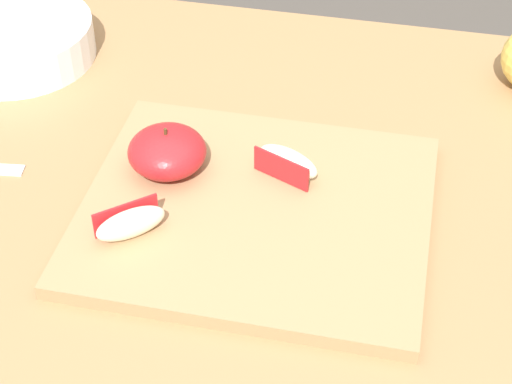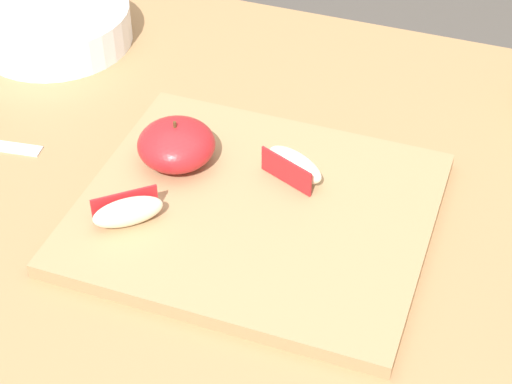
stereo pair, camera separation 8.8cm
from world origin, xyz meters
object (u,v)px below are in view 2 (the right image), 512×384
at_px(apple_half_skin_up, 176,144).
at_px(apple_wedge_near_knife, 294,165).
at_px(cutting_board, 256,212).
at_px(apple_wedge_back, 128,211).
at_px(ceramic_fruit_bowl, 54,24).

bearing_deg(apple_half_skin_up, apple_wedge_near_knife, 8.12).
distance_m(cutting_board, apple_wedge_back, 0.14).
relative_size(cutting_board, ceramic_fruit_bowl, 1.75).
relative_size(cutting_board, apple_half_skin_up, 4.21).
distance_m(apple_half_skin_up, apple_wedge_back, 0.11).
bearing_deg(apple_wedge_back, apple_wedge_near_knife, 43.06).
relative_size(apple_half_skin_up, ceramic_fruit_bowl, 0.41).
height_order(cutting_board, apple_half_skin_up, apple_half_skin_up).
relative_size(cutting_board, apple_wedge_back, 5.09).
distance_m(cutting_board, apple_half_skin_up, 0.12).
bearing_deg(apple_wedge_near_knife, apple_half_skin_up, -171.88).
relative_size(apple_wedge_near_knife, ceramic_fruit_bowl, 0.37).
relative_size(apple_half_skin_up, apple_wedge_near_knife, 1.12).
bearing_deg(apple_wedge_back, apple_half_skin_up, 86.71).
xyz_separation_m(apple_wedge_back, ceramic_fruit_bowl, (-0.27, 0.31, -0.01)).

